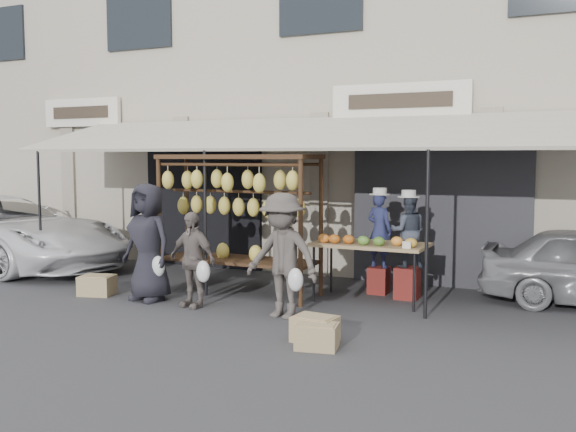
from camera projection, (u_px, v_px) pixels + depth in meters
name	position (u px, v px, depth m)	size (l,w,h in m)	color
ground_plane	(224.00, 318.00, 8.75)	(90.00, 90.00, 0.00)	#2D2D30
shophouse	(371.00, 92.00, 14.29)	(24.00, 6.15, 7.30)	tan
awning	(293.00, 134.00, 10.57)	(10.00, 2.35, 2.92)	beige
banana_rack	(237.00, 197.00, 10.13)	(2.60, 0.90, 2.24)	#3C2713
produce_table	(369.00, 245.00, 9.65)	(1.70, 0.90, 1.04)	#A18259
vendor_left	(379.00, 230.00, 10.25)	(0.44, 0.29, 1.20)	navy
vendor_right	(408.00, 231.00, 9.87)	(0.55, 0.43, 1.12)	#3B4252
customer_left	(148.00, 242.00, 9.78)	(0.88, 0.57, 1.80)	black
customer_mid	(192.00, 259.00, 9.37)	(0.82, 0.34, 1.41)	#6C625C
customer_right	(282.00, 256.00, 8.74)	(1.11, 0.64, 1.71)	#4B443F
stool_left	(379.00, 280.00, 10.32)	(0.31, 0.31, 0.43)	maroon
stool_right	(407.00, 283.00, 9.95)	(0.35, 0.35, 0.50)	maroon
crate_near_a	(315.00, 329.00, 7.65)	(0.50, 0.38, 0.30)	tan
crate_near_b	(317.00, 336.00, 7.37)	(0.47, 0.36, 0.28)	tan
crate_far	(97.00, 285.00, 10.22)	(0.52, 0.39, 0.31)	tan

